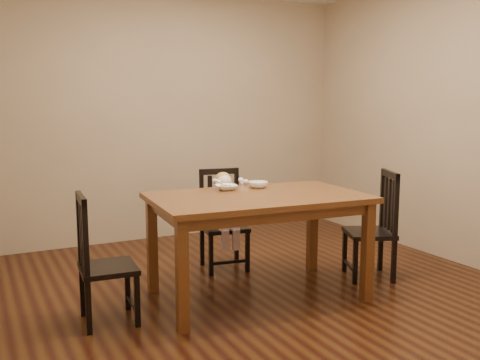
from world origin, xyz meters
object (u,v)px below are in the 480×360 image
chair_right (375,227)px  toddler (224,210)px  chair_child (223,221)px  bowl_peas (226,187)px  chair_left (101,262)px  bowl_veg (258,185)px  dining_table (258,207)px

chair_right → toddler: (-1.05, 0.80, 0.10)m
chair_child → chair_right: chair_right is taller
chair_right → bowl_peas: size_ratio=5.32×
chair_child → chair_right: 1.35m
chair_child → chair_left: 1.47m
bowl_peas → bowl_veg: 0.28m
chair_child → bowl_veg: chair_child is taller
bowl_peas → bowl_veg: size_ratio=1.06×
dining_table → bowl_peas: 0.35m
toddler → bowl_peas: 0.55m
chair_child → bowl_peas: 0.65m
chair_right → toddler: chair_right is taller
dining_table → bowl_veg: size_ratio=10.15×
chair_child → bowl_peas: size_ratio=5.18×
dining_table → chair_right: (1.12, -0.05, -0.27)m
bowl_veg → chair_right: bearing=-19.9°
dining_table → bowl_veg: (0.17, 0.30, 0.12)m
bowl_veg → bowl_peas: bearing=176.6°
chair_child → chair_left: (-1.27, -0.75, -0.00)m
chair_left → bowl_peas: chair_left is taller
toddler → bowl_peas: (-0.19, -0.44, 0.28)m
bowl_peas → toddler: bearing=67.0°
dining_table → chair_left: size_ratio=1.86×
bowl_peas → chair_child: bearing=68.3°
toddler → bowl_peas: size_ratio=2.60×
toddler → bowl_veg: 0.55m
dining_table → chair_right: bearing=-2.5°
dining_table → toddler: 0.77m
chair_child → bowl_veg: (0.09, -0.50, 0.40)m
chair_left → bowl_veg: bearing=104.7°
chair_right → bowl_veg: (-0.96, 0.35, 0.39)m
chair_left → toddler: size_ratio=1.99×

